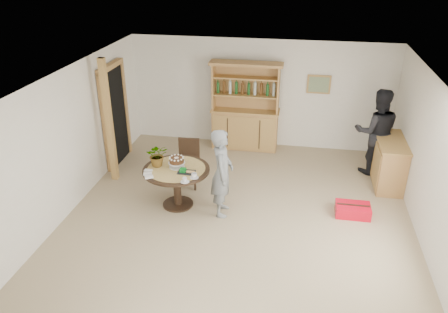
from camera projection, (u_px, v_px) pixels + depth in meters
ground at (236, 225)px, 7.51m from camera, size 7.00×7.00×0.00m
room_shell at (237, 132)px, 6.75m from camera, size 6.04×7.04×2.52m
doorway at (115, 114)px, 9.26m from camera, size 0.13×1.10×2.18m
pine_post at (109, 122)px, 8.46m from camera, size 0.12×0.12×2.50m
hutch at (245, 120)px, 10.12m from camera, size 1.62×0.54×2.04m
sideboard at (389, 162)px, 8.62m from camera, size 0.54×1.26×0.94m
dining_table at (177, 176)px, 7.83m from camera, size 1.20×1.20×0.76m
dining_chair at (188, 159)px, 8.60m from camera, size 0.44×0.44×0.95m
birthday_cake at (177, 161)px, 7.75m from camera, size 0.30×0.30×0.20m
flower_vase at (157, 155)px, 7.77m from camera, size 0.47×0.44×0.42m
gift_tray at (186, 171)px, 7.61m from camera, size 0.30×0.20×0.08m
coffee_cup_a at (194, 176)px, 7.43m from camera, size 0.15×0.15×0.09m
coffee_cup_b at (185, 180)px, 7.31m from camera, size 0.15×0.15×0.08m
napkins at (148, 174)px, 7.55m from camera, size 0.24×0.33×0.03m
teen_boy at (222, 173)px, 7.52m from camera, size 0.44×0.62×1.60m
adult_person at (376, 132)px, 8.88m from camera, size 0.92×0.74×1.82m
red_suitcase at (353, 210)px, 7.75m from camera, size 0.60×0.40×0.21m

